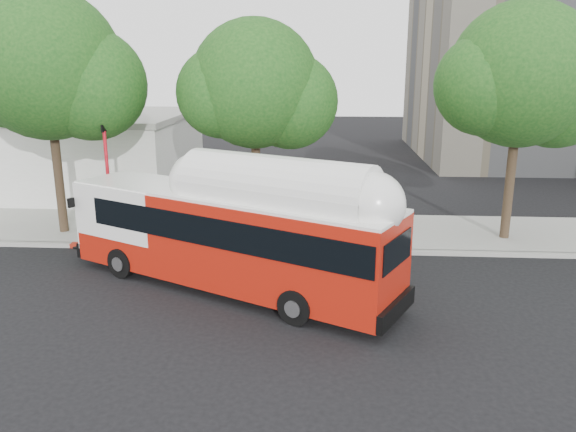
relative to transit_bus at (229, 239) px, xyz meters
name	(u,v)px	position (x,y,z in m)	size (l,w,h in m)	color
ground	(266,292)	(1.15, -0.19, -1.64)	(120.00, 120.00, 0.00)	black
sidewalk	(282,230)	(1.15, 6.31, -1.57)	(60.00, 5.00, 0.15)	gray
curb_strip	(277,249)	(1.15, 3.71, -1.57)	(60.00, 0.30, 0.15)	gray
red_curb_segment	(199,248)	(-1.85, 3.71, -1.56)	(10.00, 0.32, 0.16)	maroon
street_tree_left	(60,71)	(-7.38, 5.36, 4.96)	(6.67, 5.80, 9.74)	#2D2116
street_tree_mid	(265,89)	(0.56, 5.86, 4.26)	(5.75, 5.00, 8.62)	#2D2116
street_tree_right	(532,81)	(10.59, 5.66, 4.61)	(6.21, 5.40, 9.18)	#2D2116
low_commercial_bldg	(42,151)	(-12.85, 13.81, 0.51)	(16.20, 10.20, 4.25)	silver
transit_bus	(229,239)	(0.00, 0.00, 0.00)	(11.48, 7.30, 3.51)	#A8180B
signal_pole	(109,184)	(-5.38, 4.25, 0.75)	(0.13, 0.44, 4.67)	red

